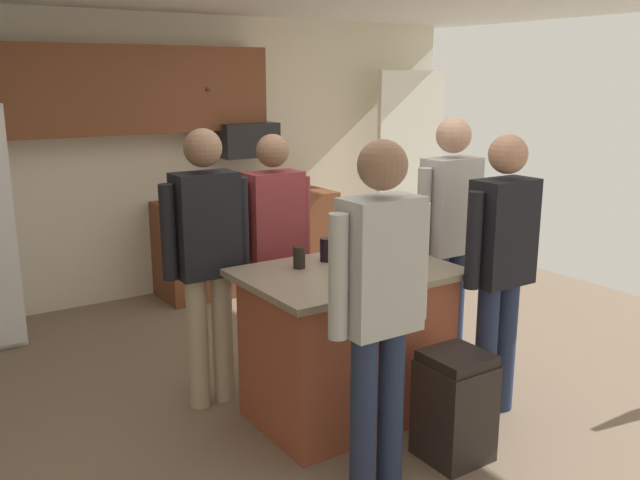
{
  "coord_description": "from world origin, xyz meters",
  "views": [
    {
      "loc": [
        -2.42,
        -3.37,
        2.04
      ],
      "look_at": [
        -0.15,
        0.07,
        1.05
      ],
      "focal_mm": 38.33,
      "sensor_mm": 36.0,
      "label": 1
    }
  ],
  "objects_px": {
    "person_guest_by_door": "(274,239)",
    "mug_ceramic_white": "(386,244)",
    "glass_dark_ale": "(386,262)",
    "tumbler_amber": "(406,252)",
    "trash_bin": "(455,406)",
    "person_guest_right": "(207,249)",
    "microwave_over_range": "(245,140)",
    "kitchen_island": "(347,343)",
    "person_elder_center": "(501,257)",
    "person_host_foreground": "(380,297)",
    "glass_short_whisky": "(326,250)",
    "person_guest_left": "(449,228)",
    "glass_stout_tall": "(299,257)"
  },
  "relations": [
    {
      "from": "glass_short_whisky",
      "to": "person_guest_by_door",
      "type": "bearing_deg",
      "value": 95.34
    },
    {
      "from": "person_elder_center",
      "to": "glass_dark_ale",
      "type": "distance_m",
      "value": 0.7
    },
    {
      "from": "microwave_over_range",
      "to": "tumbler_amber",
      "type": "distance_m",
      "value": 2.85
    },
    {
      "from": "trash_bin",
      "to": "glass_dark_ale",
      "type": "bearing_deg",
      "value": 97.72
    },
    {
      "from": "mug_ceramic_white",
      "to": "trash_bin",
      "type": "relative_size",
      "value": 0.2
    },
    {
      "from": "glass_short_whisky",
      "to": "kitchen_island",
      "type": "bearing_deg",
      "value": -90.19
    },
    {
      "from": "glass_stout_tall",
      "to": "trash_bin",
      "type": "bearing_deg",
      "value": -65.49
    },
    {
      "from": "tumbler_amber",
      "to": "glass_stout_tall",
      "type": "distance_m",
      "value": 0.66
    },
    {
      "from": "microwave_over_range",
      "to": "person_host_foreground",
      "type": "height_order",
      "value": "person_host_foreground"
    },
    {
      "from": "mug_ceramic_white",
      "to": "person_guest_by_door",
      "type": "bearing_deg",
      "value": 131.57
    },
    {
      "from": "person_guest_right",
      "to": "glass_short_whisky",
      "type": "height_order",
      "value": "person_guest_right"
    },
    {
      "from": "person_guest_right",
      "to": "person_host_foreground",
      "type": "xyz_separation_m",
      "value": [
        0.28,
        -1.34,
        0.02
      ]
    },
    {
      "from": "person_guest_by_door",
      "to": "mug_ceramic_white",
      "type": "bearing_deg",
      "value": 37.86
    },
    {
      "from": "kitchen_island",
      "to": "person_guest_left",
      "type": "bearing_deg",
      "value": 8.83
    },
    {
      "from": "microwave_over_range",
      "to": "person_elder_center",
      "type": "height_order",
      "value": "person_elder_center"
    },
    {
      "from": "person_guest_left",
      "to": "microwave_over_range",
      "type": "bearing_deg",
      "value": -94.28
    },
    {
      "from": "person_guest_by_door",
      "to": "tumbler_amber",
      "type": "bearing_deg",
      "value": 24.02
    },
    {
      "from": "microwave_over_range",
      "to": "mug_ceramic_white",
      "type": "bearing_deg",
      "value": -96.62
    },
    {
      "from": "glass_short_whisky",
      "to": "trash_bin",
      "type": "xyz_separation_m",
      "value": [
        0.2,
        -0.95,
        -0.7
      ]
    },
    {
      "from": "person_host_foreground",
      "to": "kitchen_island",
      "type": "bearing_deg",
      "value": 0.0
    },
    {
      "from": "microwave_over_range",
      "to": "trash_bin",
      "type": "height_order",
      "value": "microwave_over_range"
    },
    {
      "from": "person_guest_left",
      "to": "glass_short_whisky",
      "type": "height_order",
      "value": "person_guest_left"
    },
    {
      "from": "person_host_foreground",
      "to": "glass_stout_tall",
      "type": "distance_m",
      "value": 0.94
    },
    {
      "from": "tumbler_amber",
      "to": "person_guest_left",
      "type": "bearing_deg",
      "value": 20.52
    },
    {
      "from": "glass_dark_ale",
      "to": "person_guest_right",
      "type": "bearing_deg",
      "value": 133.35
    },
    {
      "from": "person_guest_right",
      "to": "tumbler_amber",
      "type": "xyz_separation_m",
      "value": [
        1.02,
        -0.66,
        -0.02
      ]
    },
    {
      "from": "tumbler_amber",
      "to": "trash_bin",
      "type": "xyz_separation_m",
      "value": [
        -0.2,
        -0.66,
        -0.69
      ]
    },
    {
      "from": "glass_dark_ale",
      "to": "tumbler_amber",
      "type": "bearing_deg",
      "value": 27.03
    },
    {
      "from": "glass_short_whisky",
      "to": "mug_ceramic_white",
      "type": "height_order",
      "value": "glass_short_whisky"
    },
    {
      "from": "person_guest_by_door",
      "to": "mug_ceramic_white",
      "type": "relative_size",
      "value": 14.05
    },
    {
      "from": "person_guest_by_door",
      "to": "glass_dark_ale",
      "type": "xyz_separation_m",
      "value": [
        0.18,
        -0.99,
        0.04
      ]
    },
    {
      "from": "person_elder_center",
      "to": "glass_dark_ale",
      "type": "bearing_deg",
      "value": 8.2
    },
    {
      "from": "person_guest_right",
      "to": "tumbler_amber",
      "type": "height_order",
      "value": "person_guest_right"
    },
    {
      "from": "microwave_over_range",
      "to": "mug_ceramic_white",
      "type": "xyz_separation_m",
      "value": [
        -0.29,
        -2.52,
        -0.47
      ]
    },
    {
      "from": "microwave_over_range",
      "to": "tumbler_amber",
      "type": "xyz_separation_m",
      "value": [
        -0.35,
        -2.8,
        -0.45
      ]
    },
    {
      "from": "person_host_foreground",
      "to": "trash_bin",
      "type": "bearing_deg",
      "value": -62.86
    },
    {
      "from": "person_elder_center",
      "to": "glass_stout_tall",
      "type": "relative_size",
      "value": 13.22
    },
    {
      "from": "person_host_foreground",
      "to": "glass_dark_ale",
      "type": "xyz_separation_m",
      "value": [
        0.48,
        0.54,
        -0.03
      ]
    },
    {
      "from": "microwave_over_range",
      "to": "mug_ceramic_white",
      "type": "relative_size",
      "value": 4.7
    },
    {
      "from": "glass_dark_ale",
      "to": "trash_bin",
      "type": "bearing_deg",
      "value": -82.28
    },
    {
      "from": "glass_stout_tall",
      "to": "person_elder_center",
      "type": "bearing_deg",
      "value": -34.09
    },
    {
      "from": "microwave_over_range",
      "to": "trash_bin",
      "type": "xyz_separation_m",
      "value": [
        -0.55,
        -3.45,
        -1.15
      ]
    },
    {
      "from": "microwave_over_range",
      "to": "person_elder_center",
      "type": "xyz_separation_m",
      "value": [
        0.03,
        -3.21,
        -0.45
      ]
    },
    {
      "from": "kitchen_island",
      "to": "person_guest_by_door",
      "type": "height_order",
      "value": "person_guest_by_door"
    },
    {
      "from": "glass_short_whisky",
      "to": "mug_ceramic_white",
      "type": "distance_m",
      "value": 0.46
    },
    {
      "from": "glass_dark_ale",
      "to": "person_host_foreground",
      "type": "bearing_deg",
      "value": -131.49
    },
    {
      "from": "person_guest_left",
      "to": "glass_short_whisky",
      "type": "distance_m",
      "value": 0.96
    },
    {
      "from": "tumbler_amber",
      "to": "mug_ceramic_white",
      "type": "relative_size",
      "value": 1.15
    },
    {
      "from": "glass_short_whisky",
      "to": "glass_dark_ale",
      "type": "relative_size",
      "value": 0.95
    },
    {
      "from": "microwave_over_range",
      "to": "glass_short_whisky",
      "type": "height_order",
      "value": "microwave_over_range"
    }
  ]
}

